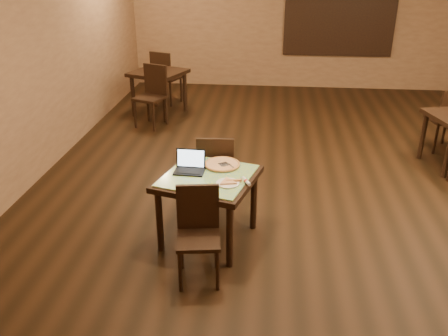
# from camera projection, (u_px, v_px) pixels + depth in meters

# --- Properties ---
(ground) EXTENTS (10.00, 10.00, 0.00)m
(ground) POSITION_uv_depth(u_px,v_px,m) (334.00, 185.00, 6.32)
(ground) COLOR black
(ground) RESTS_ON ground
(wall_back) EXTENTS (8.00, 0.02, 3.00)m
(wall_back) POSITION_uv_depth(u_px,v_px,m) (316.00, 19.00, 10.20)
(wall_back) COLOR #9A724E
(wall_back) RESTS_ON ground
(wall_left) EXTENTS (0.02, 10.00, 3.00)m
(wall_left) POSITION_uv_depth(u_px,v_px,m) (28.00, 66.00, 6.06)
(wall_left) COLOR #9A724E
(wall_left) RESTS_ON ground
(mural) EXTENTS (2.34, 0.05, 1.64)m
(mural) POSITION_uv_depth(u_px,v_px,m) (340.00, 17.00, 10.10)
(mural) COLOR #235881
(mural) RESTS_ON wall_back
(tiled_table) EXTENTS (1.13, 1.13, 0.76)m
(tiled_table) POSITION_uv_depth(u_px,v_px,m) (208.00, 184.00, 4.88)
(tiled_table) COLOR black
(tiled_table) RESTS_ON ground
(chair_main_near) EXTENTS (0.45, 0.45, 0.91)m
(chair_main_near) POSITION_uv_depth(u_px,v_px,m) (198.00, 228.00, 4.38)
(chair_main_near) COLOR black
(chair_main_near) RESTS_ON ground
(chair_main_far) EXTENTS (0.44, 0.44, 0.97)m
(chair_main_far) POSITION_uv_depth(u_px,v_px,m) (216.00, 169.00, 5.48)
(chair_main_far) COLOR black
(chair_main_far) RESTS_ON ground
(laptop) EXTENTS (0.32, 0.25, 0.21)m
(laptop) POSITION_uv_depth(u_px,v_px,m) (190.00, 165.00, 4.92)
(laptop) COLOR black
(laptop) RESTS_ON tiled_table
(plate) EXTENTS (0.23, 0.23, 0.01)m
(plate) POSITION_uv_depth(u_px,v_px,m) (228.00, 183.00, 4.65)
(plate) COLOR white
(plate) RESTS_ON tiled_table
(pizza_slice) EXTENTS (0.24, 0.24, 0.02)m
(pizza_slice) POSITION_uv_depth(u_px,v_px,m) (228.00, 182.00, 4.64)
(pizza_slice) COLOR #F6E2A4
(pizza_slice) RESTS_ON plate
(pizza_pan) EXTENTS (0.33, 0.33, 0.01)m
(pizza_pan) POSITION_uv_depth(u_px,v_px,m) (222.00, 165.00, 5.04)
(pizza_pan) COLOR silver
(pizza_pan) RESTS_ON tiled_table
(pizza_whole) EXTENTS (0.38, 0.38, 0.03)m
(pizza_whole) POSITION_uv_depth(u_px,v_px,m) (222.00, 164.00, 5.03)
(pizza_whole) COLOR #F6E2A4
(pizza_whole) RESTS_ON pizza_pan
(spatula) EXTENTS (0.21, 0.25, 0.01)m
(spatula) POSITION_uv_depth(u_px,v_px,m) (224.00, 164.00, 5.01)
(spatula) COLOR silver
(spatula) RESTS_ON pizza_whole
(napkin_roll) EXTENTS (0.10, 0.16, 0.04)m
(napkin_roll) POSITION_uv_depth(u_px,v_px,m) (246.00, 181.00, 4.66)
(napkin_roll) COLOR white
(napkin_roll) RESTS_ON tiled_table
(other_table_a_chair_far) EXTENTS (0.52, 0.52, 0.99)m
(other_table_a_chair_far) POSITION_uv_depth(u_px,v_px,m) (448.00, 116.00, 7.17)
(other_table_a_chair_far) COLOR black
(other_table_a_chair_far) RESTS_ON ground
(other_table_b) EXTENTS (1.13, 1.13, 0.82)m
(other_table_b) POSITION_uv_depth(u_px,v_px,m) (159.00, 78.00, 8.79)
(other_table_b) COLOR black
(other_table_b) RESTS_ON ground
(other_table_b_chair_near) EXTENTS (0.59, 0.59, 1.06)m
(other_table_b_chair_near) POSITION_uv_depth(u_px,v_px,m) (153.00, 92.00, 8.26)
(other_table_b_chair_near) COLOR black
(other_table_b_chair_near) RESTS_ON ground
(other_table_b_chair_far) EXTENTS (0.59, 0.59, 1.06)m
(other_table_b_chair_far) POSITION_uv_depth(u_px,v_px,m) (164.00, 75.00, 9.39)
(other_table_b_chair_far) COLOR black
(other_table_b_chair_far) RESTS_ON ground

